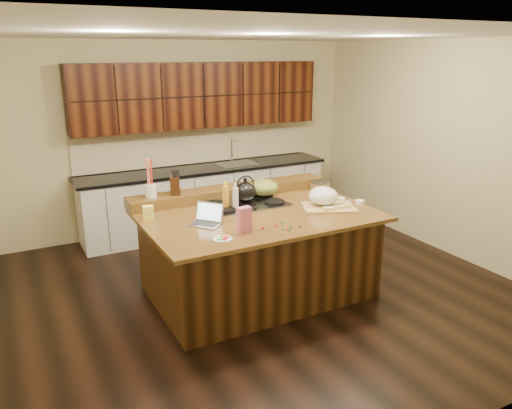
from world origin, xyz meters
TOP-DOWN VIEW (x-y plane):
  - room at (0.00, 0.00)m, footprint 5.52×5.02m
  - island at (0.00, 0.00)m, footprint 2.40×1.60m
  - back_ledge at (0.00, 0.70)m, footprint 2.40×0.30m
  - cooktop at (0.00, 0.30)m, footprint 0.92×0.52m
  - back_counter at (0.30, 2.23)m, footprint 3.70×0.66m
  - kettle at (0.00, 0.30)m, footprint 0.26×0.26m
  - green_bowl at (0.30, 0.43)m, footprint 0.42×0.42m
  - laptop at (-0.60, -0.07)m, footprint 0.36×0.37m
  - oil_bottle at (-0.26, 0.24)m, footprint 0.09×0.09m
  - vinegar_bottle at (-0.17, 0.19)m, footprint 0.08×0.08m
  - wooden_tray at (0.74, -0.15)m, footprint 0.66×0.58m
  - ramekin_a at (0.68, -0.29)m, footprint 0.12×0.12m
  - ramekin_b at (1.15, -0.25)m, footprint 0.11×0.11m
  - ramekin_c at (1.02, -0.07)m, footprint 0.12×0.12m
  - strainer_bowl at (1.08, 0.43)m, footprint 0.32×0.32m
  - kitchen_timer at (0.85, -0.29)m, footprint 0.09×0.09m
  - pink_bag at (-0.39, -0.46)m, footprint 0.14×0.09m
  - candy_plate at (-0.65, -0.53)m, footprint 0.18×0.18m
  - package_box at (-1.08, 0.32)m, footprint 0.12×0.09m
  - utensil_crock at (-0.94, 0.70)m, footprint 0.12×0.12m
  - knife_block at (-0.66, 0.70)m, footprint 0.15×0.19m
  - gumdrop_0 at (-0.27, -0.38)m, footprint 0.02×0.02m
  - gumdrop_1 at (0.06, -0.56)m, footprint 0.02×0.02m
  - gumdrop_2 at (-0.05, -0.46)m, footprint 0.02×0.02m
  - gumdrop_3 at (0.16, -0.56)m, footprint 0.02×0.02m
  - gumdrop_4 at (0.01, -0.59)m, footprint 0.02×0.02m
  - gumdrop_5 at (0.01, -0.61)m, footprint 0.02×0.02m
  - gumdrop_6 at (-0.19, -0.46)m, footprint 0.02×0.02m
  - gumdrop_7 at (-0.03, -0.57)m, footprint 0.02×0.02m
  - gumdrop_8 at (0.14, -0.59)m, footprint 0.02×0.02m
  - gumdrop_9 at (0.05, -0.42)m, footprint 0.02×0.02m

SIDE VIEW (x-z plane):
  - island at x=0.00m, z-range 0.00..0.92m
  - candy_plate at x=-0.65m, z-range 0.92..0.93m
  - gumdrop_0 at x=-0.27m, z-range 0.92..0.94m
  - gumdrop_1 at x=0.06m, z-range 0.92..0.94m
  - gumdrop_2 at x=-0.05m, z-range 0.92..0.94m
  - gumdrop_3 at x=0.16m, z-range 0.92..0.94m
  - gumdrop_4 at x=0.01m, z-range 0.92..0.94m
  - gumdrop_5 at x=0.01m, z-range 0.92..0.94m
  - gumdrop_6 at x=-0.19m, z-range 0.92..0.94m
  - gumdrop_7 at x=-0.03m, z-range 0.92..0.94m
  - gumdrop_8 at x=0.14m, z-range 0.92..0.94m
  - gumdrop_9 at x=0.05m, z-range 0.92..0.94m
  - cooktop at x=0.00m, z-range 0.91..0.96m
  - ramekin_a at x=0.68m, z-range 0.92..0.96m
  - ramekin_b at x=1.15m, z-range 0.92..0.96m
  - ramekin_c at x=1.02m, z-range 0.92..0.96m
  - kitchen_timer at x=0.85m, z-range 0.92..0.99m
  - strainer_bowl at x=1.08m, z-range 0.92..1.01m
  - laptop at x=-0.60m, z-range 0.87..1.08m
  - back_ledge at x=0.00m, z-range 0.92..1.04m
  - back_counter at x=0.30m, z-range -0.22..2.18m
  - package_box at x=-1.08m, z-range 0.92..1.07m
  - wooden_tray at x=0.74m, z-range 0.91..1.13m
  - pink_bag at x=-0.39m, z-range 0.92..1.17m
  - vinegar_bottle at x=-0.17m, z-range 0.92..1.17m
  - oil_bottle at x=-0.26m, z-range 0.92..1.19m
  - green_bowl at x=0.30m, z-range 0.97..1.15m
  - kettle at x=0.00m, z-range 0.97..1.19m
  - utensil_crock at x=-0.94m, z-range 1.04..1.18m
  - knife_block at x=-0.66m, z-range 1.04..1.24m
  - room at x=0.00m, z-range -0.01..2.71m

